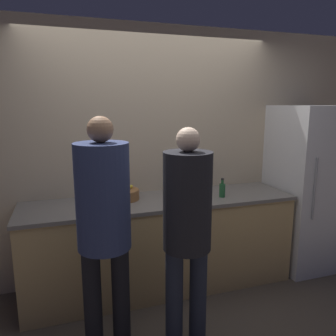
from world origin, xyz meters
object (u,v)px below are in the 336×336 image
at_px(person_center, 187,223).
at_px(bottle_green, 222,190).
at_px(refrigerator, 303,188).
at_px(cup_black, 97,202).
at_px(utensil_crock, 189,185).
at_px(person_left, 104,217).
at_px(fruit_bowl, 124,194).

bearing_deg(person_center, bottle_green, 48.67).
height_order(refrigerator, cup_black, refrigerator).
bearing_deg(utensil_crock, cup_black, -167.04).
relative_size(person_left, utensil_crock, 6.96).
xyz_separation_m(refrigerator, bottle_green, (-1.06, -0.09, 0.09)).
bearing_deg(refrigerator, fruit_bowl, 176.31).
bearing_deg(person_left, cup_black, 88.43).
xyz_separation_m(refrigerator, person_center, (-1.73, -0.85, 0.09)).
relative_size(person_center, fruit_bowl, 5.76).
xyz_separation_m(person_left, bottle_green, (1.24, 0.64, -0.07)).
bearing_deg(refrigerator, utensil_crock, 171.24).
bearing_deg(bottle_green, utensil_crock, 130.52).
relative_size(utensil_crock, cup_black, 2.79).
height_order(utensil_crock, bottle_green, utensil_crock).
relative_size(utensil_crock, bottle_green, 1.33).
height_order(refrigerator, bottle_green, refrigerator).
height_order(refrigerator, person_left, refrigerator).
xyz_separation_m(refrigerator, person_left, (-2.30, -0.73, 0.16)).
bearing_deg(person_center, person_left, 168.41).
xyz_separation_m(person_center, cup_black, (-0.55, 0.82, -0.04)).
bearing_deg(refrigerator, person_center, -153.84).
xyz_separation_m(person_left, person_center, (0.57, -0.12, -0.06)).
relative_size(fruit_bowl, cup_black, 3.22).
relative_size(refrigerator, bottle_green, 9.57).
relative_size(refrigerator, person_center, 1.08).
distance_m(person_left, cup_black, 0.71).
height_order(person_left, cup_black, person_left).
distance_m(refrigerator, bottle_green, 1.06).
distance_m(person_center, cup_black, 0.99).
distance_m(person_left, utensil_crock, 1.36).
xyz_separation_m(refrigerator, cup_black, (-2.28, -0.02, 0.05)).
bearing_deg(bottle_green, fruit_bowl, 167.13).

